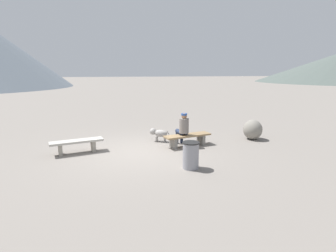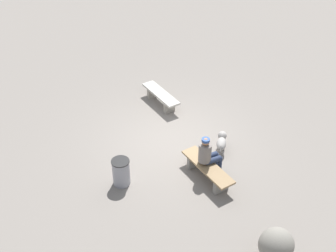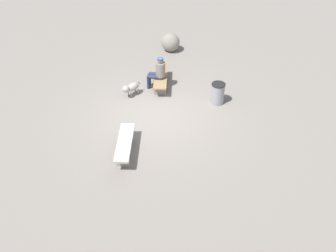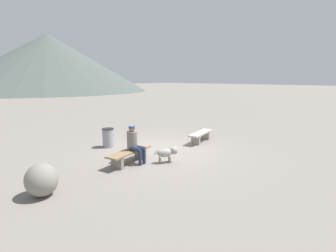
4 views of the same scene
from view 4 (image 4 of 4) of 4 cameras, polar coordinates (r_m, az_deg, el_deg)
The scene contains 8 objects.
ground at distance 9.47m, azimuth -1.21°, elevation -5.75°, with size 210.00×210.00×0.06m, color gray.
bench_left at distance 10.64m, azimuth 7.66°, elevation -2.05°, with size 1.73×0.81×0.43m.
bench_right at distance 8.04m, azimuth -8.96°, elevation -6.51°, with size 1.79×0.86×0.42m.
seated_person at distance 7.98m, azimuth -7.90°, elevation -3.70°, with size 0.39×0.66×1.21m.
dog at distance 7.99m, azimuth -0.13°, elevation -6.19°, with size 0.72×0.52×0.51m.
trash_bin at distance 10.06m, azimuth -13.78°, elevation -2.66°, with size 0.47×0.47×0.75m.
boulder at distance 6.51m, azimuth -27.40°, elevation -11.08°, with size 0.72×0.78×0.78m, color gray.
distant_peak_0 at distance 59.14m, azimuth -25.94°, elevation 13.07°, with size 40.55×40.55×11.84m, color #4C5651.
Camera 4 is at (6.24, 6.58, 2.70)m, focal length 26.15 mm.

